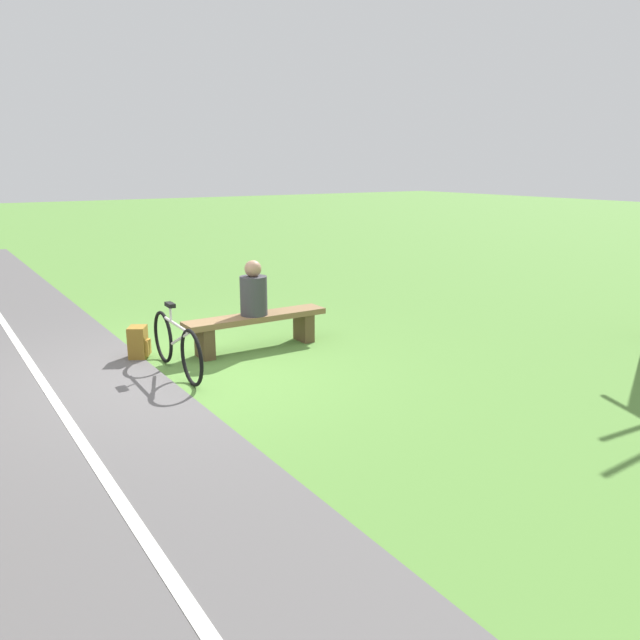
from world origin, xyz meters
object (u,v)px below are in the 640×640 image
at_px(person_seated, 254,292).
at_px(backpack, 139,343).
at_px(bench, 256,325).
at_px(bicycle, 176,345).

relative_size(person_seated, backpack, 1.74).
bearing_deg(backpack, bench, 163.55).
height_order(bench, backpack, bench).
distance_m(bench, person_seated, 0.47).
bearing_deg(bench, person_seated, 0.00).
distance_m(bicycle, backpack, 0.90).
relative_size(person_seated, bicycle, 0.44).
relative_size(bench, person_seated, 2.72).
bearing_deg(person_seated, bicycle, 17.78).
bearing_deg(backpack, person_seated, 163.24).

